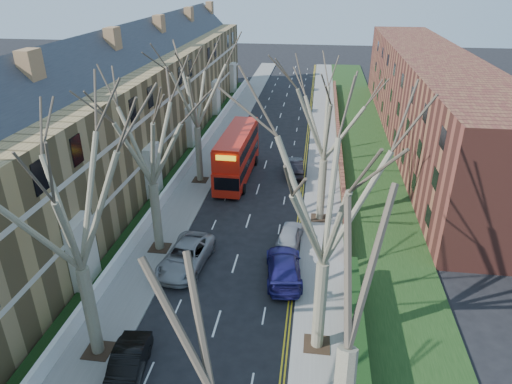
% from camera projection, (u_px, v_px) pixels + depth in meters
% --- Properties ---
extents(pavement_left, '(3.00, 102.00, 0.12)m').
position_uv_depth(pavement_left, '(221.00, 142.00, 53.49)').
color(pavement_left, slate).
rests_on(pavement_left, ground).
extents(pavement_right, '(3.00, 102.00, 0.12)m').
position_uv_depth(pavement_right, '(324.00, 147.00, 52.03)').
color(pavement_right, slate).
rests_on(pavement_right, ground).
extents(terrace_left, '(9.70, 78.00, 13.60)m').
position_uv_depth(terrace_left, '(126.00, 113.00, 44.90)').
color(terrace_left, '#977D4D').
rests_on(terrace_left, ground).
extents(flats_right, '(13.97, 54.00, 10.00)m').
position_uv_depth(flats_right, '(428.00, 99.00, 52.05)').
color(flats_right, brown).
rests_on(flats_right, ground).
extents(front_wall_left, '(0.30, 78.00, 1.00)m').
position_uv_depth(front_wall_left, '(189.00, 162.00, 46.32)').
color(front_wall_left, white).
rests_on(front_wall_left, ground).
extents(grass_verge_right, '(6.00, 102.00, 0.06)m').
position_uv_depth(grass_verge_right, '(364.00, 148.00, 51.45)').
color(grass_verge_right, black).
rests_on(grass_verge_right, ground).
extents(tree_left_mid, '(10.50, 10.50, 14.71)m').
position_uv_depth(tree_left_mid, '(66.00, 189.00, 19.89)').
color(tree_left_mid, '#645D47').
rests_on(tree_left_mid, ground).
extents(tree_left_far, '(10.15, 10.15, 14.22)m').
position_uv_depth(tree_left_far, '(147.00, 127.00, 28.94)').
color(tree_left_far, '#645D47').
rests_on(tree_left_far, ground).
extents(tree_left_dist, '(10.50, 10.50, 14.71)m').
position_uv_depth(tree_left_dist, '(195.00, 81.00, 39.50)').
color(tree_left_dist, '#645D47').
rests_on(tree_left_dist, ground).
extents(tree_right_mid, '(10.50, 10.50, 14.71)m').
position_uv_depth(tree_right_mid, '(329.00, 185.00, 20.29)').
color(tree_right_mid, '#645D47').
rests_on(tree_right_mid, ground).
extents(tree_right_far, '(10.15, 10.15, 14.22)m').
position_uv_depth(tree_right_far, '(327.00, 108.00, 32.91)').
color(tree_right_far, '#645D47').
rests_on(tree_right_far, ground).
extents(double_decker_bus, '(2.94, 10.84, 4.52)m').
position_uv_depth(double_decker_bus, '(237.00, 156.00, 43.53)').
color(double_decker_bus, red).
rests_on(double_decker_bus, ground).
extents(car_left_mid, '(1.95, 4.48, 1.43)m').
position_uv_depth(car_left_mid, '(127.00, 366.00, 22.33)').
color(car_left_mid, black).
rests_on(car_left_mid, ground).
extents(car_left_far, '(3.22, 6.00, 1.60)m').
position_uv_depth(car_left_far, '(186.00, 256.00, 30.77)').
color(car_left_far, gray).
rests_on(car_left_far, ground).
extents(car_right_near, '(2.89, 5.75, 1.60)m').
position_uv_depth(car_right_near, '(284.00, 267.00, 29.65)').
color(car_right_near, navy).
rests_on(car_right_near, ground).
extents(car_right_mid, '(2.05, 4.27, 1.41)m').
position_uv_depth(car_right_mid, '(290.00, 235.00, 33.48)').
color(car_right_mid, '#94969C').
rests_on(car_right_mid, ground).
extents(car_right_far, '(2.05, 4.84, 1.55)m').
position_uv_depth(car_right_far, '(294.00, 166.00, 44.95)').
color(car_right_far, black).
rests_on(car_right_far, ground).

